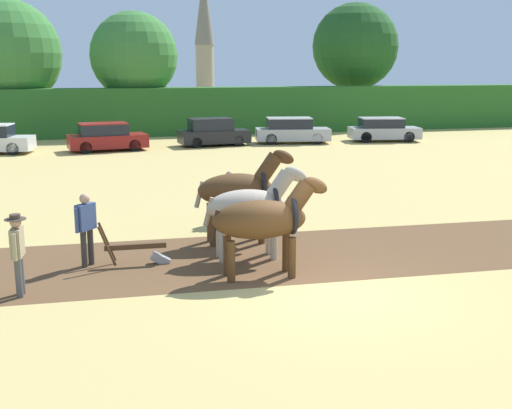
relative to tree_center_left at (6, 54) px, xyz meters
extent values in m
plane|color=tan|center=(9.65, -33.81, -5.37)|extent=(240.00, 240.00, 0.00)
cube|color=brown|center=(3.65, -30.88, -5.37)|extent=(32.71, 5.74, 0.01)
cube|color=#286023|center=(9.65, -2.26, -3.79)|extent=(67.43, 1.88, 3.16)
cylinder|color=#423323|center=(0.00, 0.00, -3.66)|extent=(0.44, 0.44, 3.43)
sphere|color=#387533|center=(0.00, 0.00, 0.01)|extent=(7.08, 7.08, 7.08)
cylinder|color=brown|center=(8.22, -0.43, -3.55)|extent=(0.44, 0.44, 3.64)
sphere|color=#387533|center=(8.22, -0.43, -0.11)|extent=(5.91, 5.91, 5.91)
cylinder|color=#4C3823|center=(24.97, 1.01, -3.25)|extent=(0.44, 0.44, 4.24)
sphere|color=#1E4C1E|center=(24.97, 1.01, 0.66)|extent=(6.51, 6.51, 6.51)
cylinder|color=gray|center=(19.05, 32.81, -1.86)|extent=(2.19, 2.19, 7.03)
cone|color=slate|center=(19.05, 32.81, 5.96)|extent=(2.41, 2.41, 8.59)
ellipsoid|color=#513319|center=(8.46, -32.53, -4.07)|extent=(2.13, 0.99, 0.85)
cylinder|color=#513319|center=(9.15, -32.31, -4.91)|extent=(0.18, 0.18, 0.93)
cylinder|color=#513319|center=(9.13, -32.81, -4.91)|extent=(0.18, 0.18, 0.93)
cylinder|color=#513319|center=(7.79, -32.25, -4.91)|extent=(0.18, 0.18, 0.93)
cylinder|color=#513319|center=(7.77, -32.75, -4.91)|extent=(0.18, 0.18, 0.93)
cylinder|color=#513319|center=(9.35, -32.57, -3.61)|extent=(0.76, 0.44, 0.82)
ellipsoid|color=#513319|center=(9.72, -32.58, -3.35)|extent=(0.69, 0.29, 0.54)
cube|color=black|center=(9.52, -32.57, -3.43)|extent=(0.38, 0.10, 0.50)
cylinder|color=black|center=(7.47, -32.49, -4.15)|extent=(0.30, 0.13, 0.71)
torus|color=black|center=(9.19, -32.56, -4.00)|extent=(0.15, 0.88, 0.87)
ellipsoid|color=#B2A38E|center=(8.52, -31.08, -4.08)|extent=(1.96, 0.95, 0.82)
cylinder|color=#B2A38E|center=(9.16, -30.87, -4.91)|extent=(0.18, 0.18, 0.92)
cylinder|color=#B2A38E|center=(9.14, -31.35, -4.91)|extent=(0.18, 0.18, 0.92)
cylinder|color=#B2A38E|center=(7.91, -30.82, -4.91)|extent=(0.18, 0.18, 0.92)
cylinder|color=#B2A38E|center=(7.89, -31.30, -4.91)|extent=(0.18, 0.18, 0.92)
cylinder|color=#B2A38E|center=(9.34, -31.12, -3.62)|extent=(0.77, 0.42, 0.85)
ellipsoid|color=#B2A38E|center=(9.73, -31.14, -3.34)|extent=(0.69, 0.29, 0.54)
cube|color=gray|center=(9.51, -31.13, -3.44)|extent=(0.40, 0.10, 0.53)
cylinder|color=gray|center=(7.61, -31.05, -4.17)|extent=(0.30, 0.13, 0.71)
torus|color=black|center=(9.20, -31.11, -4.02)|extent=(0.15, 0.85, 0.85)
ellipsoid|color=#513319|center=(8.59, -29.64, -3.94)|extent=(2.03, 0.98, 0.85)
cylinder|color=#513319|center=(9.24, -29.42, -4.85)|extent=(0.18, 0.18, 1.05)
cylinder|color=#513319|center=(9.22, -29.92, -4.85)|extent=(0.18, 0.18, 1.05)
cylinder|color=#513319|center=(7.95, -29.37, -4.85)|extent=(0.18, 0.18, 1.05)
cylinder|color=#513319|center=(7.93, -29.86, -4.85)|extent=(0.18, 0.18, 1.05)
cylinder|color=#513319|center=(9.43, -29.68, -3.43)|extent=(0.84, 0.44, 0.93)
ellipsoid|color=#513319|center=(9.87, -29.70, -3.12)|extent=(0.69, 0.29, 0.54)
cube|color=gray|center=(9.63, -29.69, -3.25)|extent=(0.44, 0.10, 0.60)
cylinder|color=gray|center=(7.64, -29.60, -4.03)|extent=(0.30, 0.13, 0.71)
torus|color=black|center=(9.28, -29.67, -3.87)|extent=(0.15, 0.88, 0.87)
cube|color=#4C331E|center=(5.86, -30.97, -4.92)|extent=(1.44, 0.16, 0.12)
cube|color=#939399|center=(6.44, -31.00, -5.27)|extent=(0.49, 0.22, 0.39)
cylinder|color=#4C331E|center=(5.22, -30.74, -4.82)|extent=(0.40, 0.08, 0.96)
cylinder|color=#4C331E|center=(5.21, -31.14, -4.82)|extent=(0.40, 0.08, 0.96)
cylinder|color=#38332D|center=(4.84, -30.67, -4.93)|extent=(0.14, 0.14, 0.87)
cylinder|color=#38332D|center=(4.69, -30.84, -4.93)|extent=(0.14, 0.14, 0.87)
cube|color=#3D5184|center=(4.77, -30.75, -4.19)|extent=(0.49, 0.51, 0.62)
sphere|color=tan|center=(4.77, -30.75, -3.76)|extent=(0.24, 0.24, 0.24)
cylinder|color=#3D5184|center=(4.97, -30.53, -4.21)|extent=(0.09, 0.09, 0.58)
cylinder|color=#3D5184|center=(4.57, -30.98, -4.21)|extent=(0.09, 0.09, 0.58)
cylinder|color=#38332D|center=(8.85, -27.40, -4.98)|extent=(0.14, 0.14, 0.79)
cylinder|color=#38332D|center=(8.94, -27.59, -4.98)|extent=(0.14, 0.14, 0.79)
cube|color=#3D5184|center=(8.89, -27.49, -4.30)|extent=(0.38, 0.50, 0.56)
sphere|color=tan|center=(8.89, -27.49, -3.91)|extent=(0.21, 0.21, 0.21)
cylinder|color=#3D5184|center=(8.77, -27.25, -4.32)|extent=(0.09, 0.09, 0.53)
cylinder|color=#3D5184|center=(9.01, -27.74, -4.32)|extent=(0.09, 0.09, 0.53)
cylinder|color=#4C4C4C|center=(3.44, -32.36, -4.95)|extent=(0.14, 0.14, 0.83)
cylinder|color=#4C4C4C|center=(3.41, -32.58, -4.95)|extent=(0.14, 0.14, 0.83)
cube|color=tan|center=(3.42, -32.47, -4.24)|extent=(0.25, 0.50, 0.59)
sphere|color=tan|center=(3.42, -32.47, -3.83)|extent=(0.23, 0.23, 0.23)
cylinder|color=tan|center=(3.45, -32.18, -4.27)|extent=(0.09, 0.09, 0.56)
cylinder|color=tan|center=(3.40, -32.75, -4.27)|extent=(0.09, 0.09, 0.56)
cylinder|color=#42382D|center=(3.42, -32.47, -3.76)|extent=(0.43, 0.43, 0.02)
cylinder|color=#42382D|center=(3.42, -32.47, -3.71)|extent=(0.21, 0.21, 0.10)
cylinder|color=black|center=(1.34, -8.65, -5.04)|extent=(0.69, 0.34, 0.66)
cylinder|color=black|center=(1.06, -10.15, -5.04)|extent=(0.69, 0.34, 0.66)
cube|color=maroon|center=(5.94, -9.53, -4.84)|extent=(4.43, 2.39, 0.71)
cube|color=black|center=(5.73, -9.56, -4.19)|extent=(2.73, 1.98, 0.59)
cube|color=maroon|center=(5.73, -9.56, -3.87)|extent=(2.73, 1.98, 0.06)
cylinder|color=black|center=(7.13, -8.55, -5.05)|extent=(0.67, 0.30, 0.65)
cylinder|color=black|center=(7.35, -10.15, -5.05)|extent=(0.67, 0.30, 0.65)
cylinder|color=black|center=(4.53, -8.90, -5.05)|extent=(0.67, 0.30, 0.65)
cylinder|color=black|center=(4.75, -10.51, -5.05)|extent=(0.67, 0.30, 0.65)
cube|color=black|center=(12.06, -8.74, -4.83)|extent=(4.19, 2.07, 0.74)
cube|color=black|center=(11.86, -8.76, -4.14)|extent=(2.56, 1.75, 0.64)
cube|color=black|center=(11.86, -8.76, -3.79)|extent=(2.56, 1.75, 0.06)
cylinder|color=black|center=(13.25, -7.89, -5.07)|extent=(0.62, 0.27, 0.60)
cylinder|color=black|center=(13.38, -9.37, -5.07)|extent=(0.62, 0.27, 0.60)
cylinder|color=black|center=(10.75, -8.11, -5.07)|extent=(0.62, 0.27, 0.60)
cylinder|color=black|center=(10.88, -9.60, -5.07)|extent=(0.62, 0.27, 0.60)
cube|color=#A8A8B2|center=(16.89, -8.78, -4.83)|extent=(4.67, 2.48, 0.71)
cube|color=black|center=(16.68, -8.74, -4.18)|extent=(2.90, 1.99, 0.59)
cube|color=#A8A8B2|center=(16.68, -8.74, -3.86)|extent=(2.90, 1.99, 0.06)
cylinder|color=black|center=(18.38, -8.30, -5.04)|extent=(0.70, 0.34, 0.67)
cylinder|color=black|center=(18.11, -9.75, -5.04)|extent=(0.70, 0.34, 0.67)
cylinder|color=black|center=(15.68, -7.80, -5.04)|extent=(0.70, 0.34, 0.67)
cylinder|color=black|center=(15.41, -9.25, -5.04)|extent=(0.70, 0.34, 0.67)
cube|color=#A8A8B2|center=(22.71, -9.23, -4.85)|extent=(4.54, 2.54, 0.67)
cube|color=black|center=(22.50, -9.19, -4.24)|extent=(2.82, 2.04, 0.54)
cube|color=#A8A8B2|center=(22.50, -9.19, -3.94)|extent=(2.82, 2.04, 0.06)
cylinder|color=black|center=(24.16, -8.72, -5.04)|extent=(0.70, 0.34, 0.67)
cylinder|color=black|center=(23.88, -10.24, -5.04)|extent=(0.70, 0.34, 0.67)
cylinder|color=black|center=(21.55, -8.22, -5.04)|extent=(0.70, 0.34, 0.67)
cylinder|color=black|center=(21.26, -9.74, -5.04)|extent=(0.70, 0.34, 0.67)
camera|label=1|loc=(4.93, -45.72, -0.76)|focal=45.00mm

